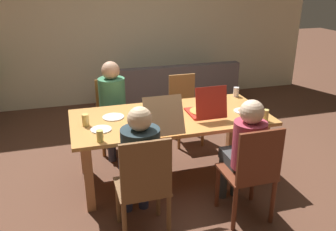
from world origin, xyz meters
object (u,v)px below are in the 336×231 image
chair_0 (252,171)px  person_2 (113,100)px  drinking_glass_3 (86,120)px  plate_3 (243,111)px  chair_1 (144,185)px  drinking_glass_2 (236,92)px  drinking_glass_1 (100,136)px  couch (172,92)px  plate_1 (113,117)px  person_0 (245,147)px  drinking_glass_0 (265,115)px  pizza_box_0 (158,122)px  chair_3 (184,105)px  pizza_box_1 (205,110)px  chair_2 (112,113)px  plate_2 (164,108)px  plate_0 (101,129)px  person_1 (139,159)px  dining_table (171,124)px

chair_0 → person_2: size_ratio=0.82×
drinking_glass_3 → plate_3: bearing=-2.9°
chair_1 → drinking_glass_2: (1.50, 1.33, 0.27)m
plate_3 → drinking_glass_1: bearing=-168.9°
chair_0 → couch: bearing=86.1°
couch → plate_1: bearing=-122.1°
person_0 → drinking_glass_0: person_0 is taller
drinking_glass_0 → drinking_glass_1: (-1.72, -0.01, -0.01)m
pizza_box_0 → couch: pizza_box_0 is taller
chair_3 → drinking_glass_3: chair_3 is taller
person_2 → pizza_box_1: 1.27m
pizza_box_1 → drinking_glass_2: size_ratio=3.48×
chair_1 → pizza_box_0: (0.31, 0.69, 0.26)m
chair_2 → drinking_glass_2: bearing=-21.0°
chair_1 → plate_2: 1.27m
chair_1 → drinking_glass_3: 1.03m
plate_0 → plate_2: 0.85m
drinking_glass_0 → person_1: bearing=-166.1°
person_1 → person_2: person_1 is taller
dining_table → chair_3: size_ratio=2.34×
plate_2 → pizza_box_1: bearing=-37.5°
dining_table → plate_0: (-0.77, -0.16, 0.10)m
pizza_box_1 → plate_3: bearing=-4.6°
person_0 → plate_3: bearing=63.7°
drinking_glass_0 → chair_3: bearing=107.9°
plate_0 → plate_2: plate_2 is taller
chair_3 → pizza_box_1: (-0.11, -0.99, 0.30)m
chair_1 → couch: (1.21, 3.13, -0.26)m
chair_0 → drinking_glass_0: (0.43, 0.55, 0.29)m
chair_3 → plate_2: 0.89m
person_0 → pizza_box_1: (-0.11, 0.73, 0.11)m
chair_2 → drinking_glass_1: size_ratio=8.16×
plate_0 → couch: size_ratio=0.10×
chair_2 → plate_1: chair_2 is taller
pizza_box_0 → drinking_glass_1: (-0.60, -0.19, 0.00)m
plate_0 → person_2: bearing=75.5°
plate_0 → chair_2: bearing=77.3°
plate_2 → drinking_glass_0: 1.12m
plate_1 → chair_3: bearing=36.1°
person_2 → plate_3: size_ratio=5.58×
chair_0 → drinking_glass_2: bearing=69.7°
person_0 → drinking_glass_3: person_0 is taller
dining_table → plate_2: plate_2 is taller
chair_0 → chair_1: size_ratio=0.98×
pizza_box_0 → drinking_glass_3: pizza_box_0 is taller
chair_3 → plate_3: size_ratio=4.27×
dining_table → plate_1: 0.63m
drinking_glass_1 → drinking_glass_2: drinking_glass_2 is taller
plate_0 → plate_1: same height
drinking_glass_0 → dining_table: bearing=155.4°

